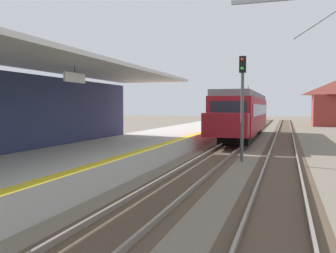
% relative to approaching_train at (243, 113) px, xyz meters
% --- Properties ---
extents(station_platform, '(5.00, 80.00, 0.91)m').
position_rel_approaching_train_xyz_m(station_platform, '(-4.40, -16.34, -1.73)').
color(station_platform, '#B7B5AD').
rests_on(station_platform, ground).
extents(track_pair_nearest_platform, '(2.34, 120.00, 0.16)m').
position_rel_approaching_train_xyz_m(track_pair_nearest_platform, '(-0.00, -12.34, -2.13)').
color(track_pair_nearest_platform, '#4C3D2D').
rests_on(track_pair_nearest_platform, ground).
extents(track_pair_middle, '(2.34, 120.00, 0.16)m').
position_rel_approaching_train_xyz_m(track_pair_middle, '(3.40, -12.34, -2.13)').
color(track_pair_middle, '#4C3D2D').
rests_on(track_pair_middle, ground).
extents(approaching_train, '(2.93, 19.60, 4.76)m').
position_rel_approaching_train_xyz_m(approaching_train, '(0.00, 0.00, 0.00)').
color(approaching_train, maroon).
rests_on(approaching_train, ground).
extents(rail_signal_post, '(0.32, 0.34, 5.20)m').
position_rel_approaching_train_xyz_m(rail_signal_post, '(1.47, -13.76, 1.02)').
color(rail_signal_post, '#4C4C4C').
rests_on(rail_signal_post, ground).
extents(distant_trackside_house, '(6.60, 5.28, 6.40)m').
position_rel_approaching_train_xyz_m(distant_trackside_house, '(10.03, 24.22, 1.16)').
color(distant_trackside_house, maroon).
rests_on(distant_trackside_house, ground).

